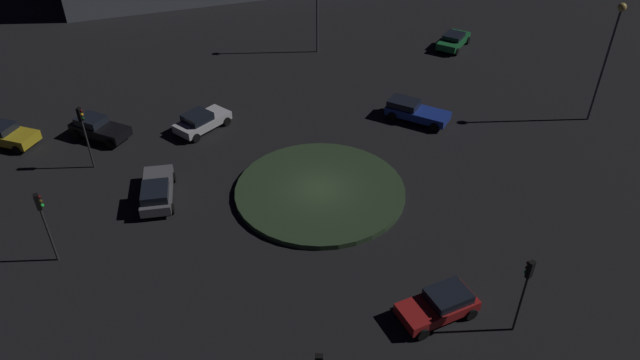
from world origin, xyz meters
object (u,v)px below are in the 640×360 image
(car_white, at_px, (201,121))
(streetlamp_southwest, at_px, (611,44))
(car_green, at_px, (453,40))
(car_blue, at_px, (414,111))
(car_black, at_px, (98,128))
(car_red, at_px, (440,304))
(traffic_light_northeast, at_px, (43,215))
(car_grey, at_px, (157,191))
(car_yellow, at_px, (4,134))
(traffic_light_northwest, at_px, (526,283))
(traffic_light_east, at_px, (83,126))

(car_white, distance_m, streetlamp_southwest, 29.19)
(car_green, height_order, car_blue, car_blue)
(car_black, height_order, streetlamp_southwest, streetlamp_southwest)
(car_red, xyz_separation_m, car_black, (26.11, -6.87, 0.07))
(car_green, height_order, streetlamp_southwest, streetlamp_southwest)
(car_red, xyz_separation_m, traffic_light_northeast, (19.87, 4.12, 2.42))
(car_grey, bearing_deg, streetlamp_southwest, -81.60)
(car_yellow, relative_size, streetlamp_southwest, 0.53)
(traffic_light_northwest, relative_size, traffic_light_east, 0.99)
(car_green, distance_m, car_grey, 32.23)
(car_grey, bearing_deg, traffic_light_northwest, -127.47)
(car_green, xyz_separation_m, car_grey, (11.64, 30.05, 0.02))
(traffic_light_east, bearing_deg, car_white, 47.68)
(car_yellow, distance_m, streetlamp_southwest, 42.62)
(car_grey, bearing_deg, traffic_light_east, 44.67)
(car_grey, xyz_separation_m, car_black, (8.16, -4.55, 0.04))
(traffic_light_northeast, bearing_deg, car_blue, 12.58)
(car_yellow, xyz_separation_m, traffic_light_northwest, (-35.17, 3.27, 2.37))
(car_blue, xyz_separation_m, car_red, (-6.13, 17.91, -0.04))
(car_grey, xyz_separation_m, car_red, (-17.95, 2.32, -0.03))
(car_grey, xyz_separation_m, traffic_light_northwest, (-21.41, 1.86, 2.38))
(car_white, bearing_deg, car_blue, -45.64)
(car_white, relative_size, car_black, 1.03)
(car_white, xyz_separation_m, car_yellow, (11.76, 6.85, 0.02))
(car_red, relative_size, car_black, 0.94)
(car_white, height_order, streetlamp_southwest, streetlamp_southwest)
(car_grey, height_order, car_blue, car_grey)
(car_white, relative_size, streetlamp_southwest, 0.50)
(car_yellow, xyz_separation_m, car_black, (-5.60, -3.14, 0.03))
(car_white, relative_size, car_yellow, 0.96)
(car_grey, distance_m, traffic_light_northwest, 21.63)
(car_green, xyz_separation_m, traffic_light_northeast, (13.56, 36.49, 2.41))
(car_red, relative_size, traffic_light_northeast, 0.92)
(streetlamp_southwest, bearing_deg, car_yellow, 27.12)
(car_green, relative_size, streetlamp_southwest, 0.51)
(streetlamp_southwest, bearing_deg, traffic_light_northwest, 83.75)
(car_black, xyz_separation_m, traffic_light_northwest, (-29.57, 6.41, 2.34))
(car_grey, relative_size, car_blue, 0.99)
(traffic_light_northwest, distance_m, streetlamp_southwest, 22.86)
(car_white, xyz_separation_m, streetlamp_southwest, (-25.89, -12.43, 5.24))
(car_white, xyz_separation_m, traffic_light_northeast, (-0.08, 14.69, 2.39))
(car_blue, distance_m, traffic_light_northwest, 20.05)
(streetlamp_southwest, bearing_deg, car_blue, 22.92)
(car_grey, relative_size, car_yellow, 1.02)
(car_green, relative_size, traffic_light_northwest, 1.01)
(car_blue, height_order, car_black, car_black)
(car_green, height_order, car_red, car_green)
(car_red, xyz_separation_m, streetlamp_southwest, (-5.93, -23.00, 5.27))
(car_red, bearing_deg, car_grey, -55.67)
(traffic_light_northwest, relative_size, streetlamp_southwest, 0.50)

